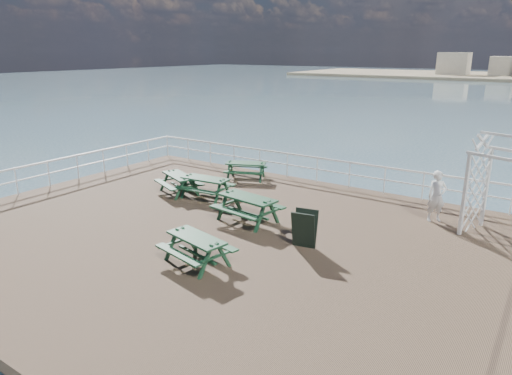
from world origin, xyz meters
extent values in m
cube|color=brown|center=(0.00, 0.00, -0.15)|extent=(18.00, 14.00, 0.30)
plane|color=#446572|center=(0.00, 40.00, -2.00)|extent=(300.00, 300.00, 0.00)
cube|color=beige|center=(-20.00, 132.00, 1.80)|extent=(8.00, 8.00, 6.00)
cube|color=beige|center=(-8.00, 132.00, 1.30)|extent=(6.00, 8.00, 5.00)
cylinder|color=brown|center=(-7.50, 5.50, -1.35)|extent=(0.36, 0.36, 2.10)
cylinder|color=brown|center=(7.50, 5.50, -1.35)|extent=(0.36, 0.36, 2.10)
cube|color=silver|center=(0.00, 6.85, 1.05)|extent=(17.70, 0.07, 0.07)
cube|color=silver|center=(0.00, 6.85, 0.55)|extent=(17.70, 0.05, 0.05)
cylinder|color=silver|center=(-8.85, 6.85, 0.55)|extent=(0.05, 0.05, 1.10)
cube|color=silver|center=(-8.85, 0.00, 1.05)|extent=(0.07, 13.70, 0.07)
cube|color=silver|center=(-8.85, 0.00, 0.55)|extent=(0.05, 13.70, 0.05)
cube|color=#153B20|center=(-2.78, 5.51, 0.70)|extent=(1.83, 1.30, 0.06)
cube|color=#153B20|center=(-3.01, 6.04, 0.43)|extent=(1.66, 0.91, 0.05)
cube|color=#153B20|center=(-2.55, 4.99, 0.43)|extent=(1.66, 0.91, 0.05)
cube|color=#153B20|center=(-3.43, 5.23, 0.41)|extent=(0.63, 1.29, 0.06)
cube|color=#153B20|center=(-2.13, 5.80, 0.41)|extent=(0.63, 1.29, 0.06)
cube|color=#153B20|center=(-3.55, 5.49, 0.36)|extent=(0.27, 0.48, 0.83)
cube|color=#153B20|center=(-3.32, 4.97, 0.36)|extent=(0.27, 0.48, 0.83)
cube|color=#153B20|center=(-2.25, 6.06, 0.36)|extent=(0.27, 0.48, 0.83)
cube|color=#153B20|center=(-2.02, 5.54, 0.36)|extent=(0.27, 0.48, 0.83)
cube|color=#153B20|center=(-2.78, 5.51, 0.24)|extent=(1.42, 0.69, 0.06)
cube|color=#153B20|center=(-2.52, 2.48, 0.75)|extent=(1.89, 0.88, 0.06)
cube|color=#153B20|center=(-2.58, 3.09, 0.46)|extent=(1.85, 0.42, 0.05)
cube|color=#153B20|center=(-2.47, 1.87, 0.46)|extent=(1.85, 0.42, 0.05)
cube|color=#153B20|center=(-3.28, 2.41, 0.44)|extent=(0.22, 1.48, 0.06)
cube|color=#153B20|center=(-1.76, 2.55, 0.44)|extent=(0.22, 1.48, 0.06)
cube|color=#153B20|center=(-3.31, 2.71, 0.39)|extent=(0.13, 0.53, 0.89)
cube|color=#153B20|center=(-3.25, 2.10, 0.39)|extent=(0.13, 0.53, 0.89)
cube|color=#153B20|center=(-1.79, 2.85, 0.39)|extent=(0.13, 0.53, 0.89)
cube|color=#153B20|center=(-1.73, 2.24, 0.39)|extent=(0.13, 0.53, 0.89)
cube|color=#153B20|center=(-2.52, 2.48, 0.25)|extent=(1.63, 0.23, 0.06)
cube|color=#153B20|center=(0.27, 1.32, 0.82)|extent=(2.07, 1.02, 0.07)
cube|color=#153B20|center=(0.35, 1.98, 0.50)|extent=(2.00, 0.53, 0.06)
cube|color=#153B20|center=(0.18, 0.66, 0.50)|extent=(2.00, 0.53, 0.06)
cube|color=#153B20|center=(-0.55, 1.43, 0.47)|extent=(0.29, 1.60, 0.07)
cube|color=#153B20|center=(1.09, 1.21, 0.47)|extent=(0.29, 1.60, 0.07)
cube|color=#153B20|center=(-0.51, 1.75, 0.42)|extent=(0.16, 0.58, 0.97)
cube|color=#153B20|center=(-0.60, 1.10, 0.42)|extent=(0.16, 0.58, 0.97)
cube|color=#153B20|center=(1.13, 1.54, 0.42)|extent=(0.16, 0.58, 0.97)
cube|color=#153B20|center=(1.04, 0.89, 0.42)|extent=(0.16, 0.58, 0.97)
cube|color=#153B20|center=(0.27, 1.32, 0.28)|extent=(1.76, 0.31, 0.07)
cube|color=#153B20|center=(-3.77, 2.34, 0.72)|extent=(1.87, 1.30, 0.06)
cube|color=#153B20|center=(-3.54, 2.87, 0.44)|extent=(1.70, 0.90, 0.05)
cube|color=#153B20|center=(-3.99, 1.80, 0.44)|extent=(1.70, 0.90, 0.05)
cube|color=#153B20|center=(-4.43, 2.62, 0.42)|extent=(0.62, 1.32, 0.06)
cube|color=#153B20|center=(-3.10, 2.05, 0.42)|extent=(0.62, 1.32, 0.06)
cube|color=#153B20|center=(-4.32, 2.89, 0.37)|extent=(0.27, 0.49, 0.85)
cube|color=#153B20|center=(-4.55, 2.35, 0.37)|extent=(0.27, 0.49, 0.85)
cube|color=#153B20|center=(-2.98, 2.32, 0.37)|extent=(0.27, 0.49, 0.85)
cube|color=#153B20|center=(-3.21, 1.79, 0.37)|extent=(0.27, 0.49, 0.85)
cube|color=#153B20|center=(-3.77, 2.34, 0.24)|extent=(1.46, 0.67, 0.06)
cube|color=#153B20|center=(0.94, -1.97, 0.73)|extent=(1.87, 1.03, 0.06)
cube|color=#153B20|center=(1.06, -1.40, 0.44)|extent=(1.78, 0.60, 0.05)
cube|color=#153B20|center=(0.82, -2.55, 0.44)|extent=(1.78, 0.60, 0.05)
cube|color=#153B20|center=(0.22, -1.83, 0.42)|extent=(0.37, 1.41, 0.06)
cube|color=#153B20|center=(1.66, -2.12, 0.42)|extent=(0.37, 1.41, 0.06)
cube|color=#153B20|center=(0.28, -1.54, 0.37)|extent=(0.18, 0.51, 0.86)
cube|color=#153B20|center=(0.16, -2.11, 0.37)|extent=(0.18, 0.51, 0.86)
cube|color=#153B20|center=(1.72, -1.84, 0.37)|extent=(0.18, 0.51, 0.86)
cube|color=#153B20|center=(1.60, -2.41, 0.37)|extent=(0.18, 0.51, 0.86)
cube|color=#153B20|center=(0.94, -1.97, 0.25)|extent=(1.55, 0.40, 0.06)
cube|color=silver|center=(6.30, 4.05, 1.26)|extent=(0.12, 0.12, 2.52)
cube|color=silver|center=(6.72, 5.23, 1.26)|extent=(0.12, 0.12, 2.52)
cube|color=silver|center=(7.39, 3.66, 2.56)|extent=(2.40, 0.92, 0.08)
cube|color=black|center=(2.81, 0.44, 0.54)|extent=(0.71, 0.40, 1.11)
cube|color=black|center=(2.77, 0.66, 0.54)|extent=(0.71, 0.40, 1.11)
imported|color=silver|center=(5.36, 4.83, 0.85)|extent=(0.74, 0.70, 1.70)
camera|label=1|loc=(8.42, -10.22, 5.43)|focal=32.00mm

